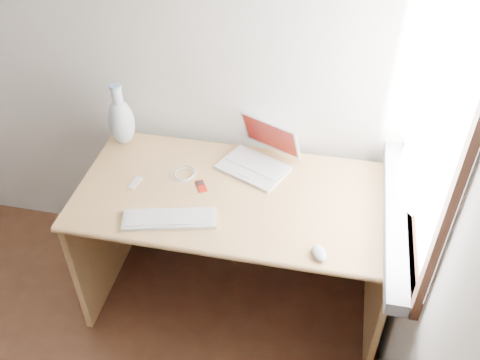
% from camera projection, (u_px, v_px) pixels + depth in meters
% --- Properties ---
extents(back_wall, '(3.50, 0.04, 2.60)m').
position_uv_depth(back_wall, '(32.00, 11.00, 2.40)').
color(back_wall, silver).
rests_on(back_wall, floor).
extents(window, '(0.11, 0.99, 1.10)m').
position_uv_depth(window, '(432.00, 111.00, 1.82)').
color(window, white).
rests_on(window, right_wall).
extents(desk, '(1.38, 0.69, 0.73)m').
position_uv_depth(desk, '(239.00, 215.00, 2.52)').
color(desk, tan).
rests_on(desk, floor).
extents(laptop, '(0.36, 0.36, 0.20)m').
position_uv_depth(laptop, '(255.00, 156.00, 2.45)').
color(laptop, white).
rests_on(laptop, desk).
extents(external_keyboard, '(0.40, 0.20, 0.02)m').
position_uv_depth(external_keyboard, '(169.00, 219.00, 2.19)').
color(external_keyboard, white).
rests_on(external_keyboard, desk).
extents(mouse, '(0.08, 0.10, 0.03)m').
position_uv_depth(mouse, '(319.00, 253.00, 2.04)').
color(mouse, white).
rests_on(mouse, desk).
extents(ipod, '(0.07, 0.09, 0.01)m').
position_uv_depth(ipod, '(201.00, 186.00, 2.35)').
color(ipod, '#B3170C').
rests_on(ipod, desk).
extents(cable_coil, '(0.16, 0.16, 0.01)m').
position_uv_depth(cable_coil, '(183.00, 173.00, 2.42)').
color(cable_coil, white).
rests_on(cable_coil, desk).
extents(remote, '(0.04, 0.09, 0.01)m').
position_uv_depth(remote, '(135.00, 183.00, 2.37)').
color(remote, white).
rests_on(remote, desk).
extents(vase, '(0.12, 0.12, 0.32)m').
position_uv_depth(vase, '(121.00, 120.00, 2.52)').
color(vase, silver).
rests_on(vase, desk).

